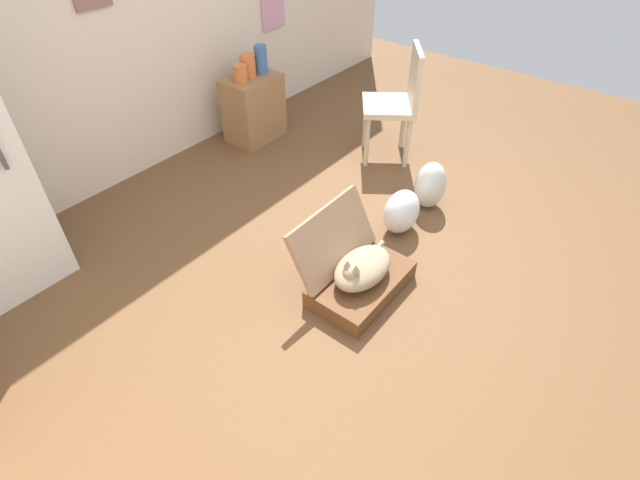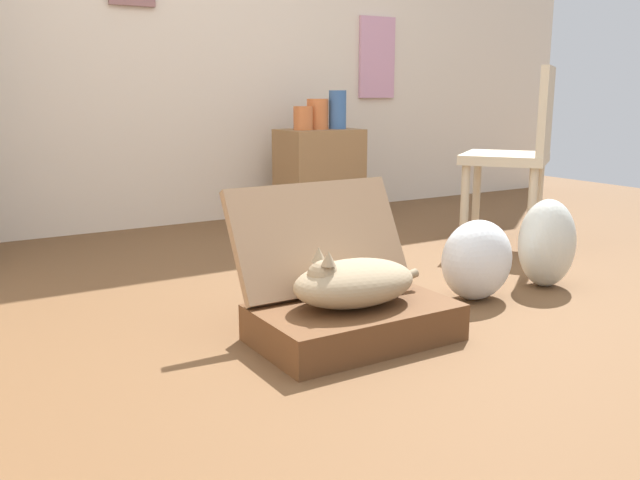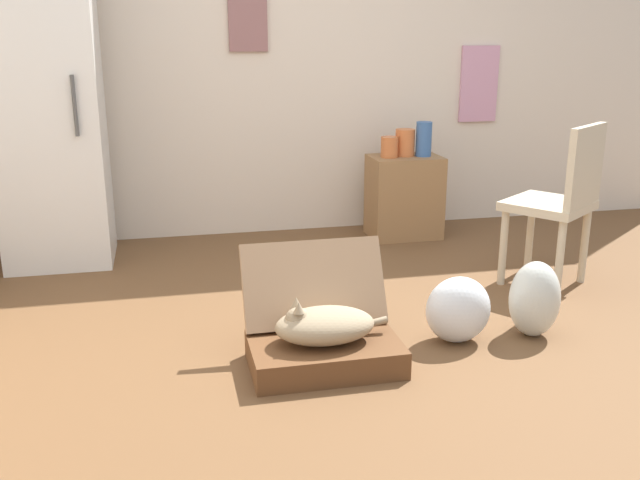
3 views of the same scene
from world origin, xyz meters
The scene contains 12 objects.
ground_plane centered at (0.00, 0.00, 0.00)m, with size 7.68×7.68×0.00m, color brown.
wall_back centered at (0.00, 2.26, 1.30)m, with size 6.40×0.15×2.60m.
suitcase_base centered at (-0.33, -0.07, 0.06)m, with size 0.66×0.41×0.12m, color brown.
suitcase_lid centered at (-0.33, 0.16, 0.31)m, with size 0.66×0.41×0.04m, color #9B7756.
cat centered at (-0.34, -0.07, 0.20)m, with size 0.52×0.28×0.21m.
plastic_bag_white centered at (0.35, 0.06, 0.16)m, with size 0.32×0.23×0.32m, color silver.
plastic_bag_clear centered at (0.73, 0.04, 0.19)m, with size 0.25×0.23×0.38m, color silver.
side_table centered at (0.70, 1.85, 0.29)m, with size 0.50×0.35×0.59m, color olive.
vase_tall centered at (0.57, 1.84, 0.66)m, with size 0.12×0.12×0.14m, color #CC6B38.
vase_short centered at (0.82, 1.83, 0.71)m, with size 0.11×0.11×0.24m, color #38609E.
vase_round centered at (0.70, 1.87, 0.68)m, with size 0.14×0.14×0.19m, color #CC6B38.
chair centered at (1.21, 0.66, 0.52)m, with size 0.60×0.60×0.95m.
Camera 2 is at (-1.56, -1.86, 0.82)m, focal length 38.14 mm.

